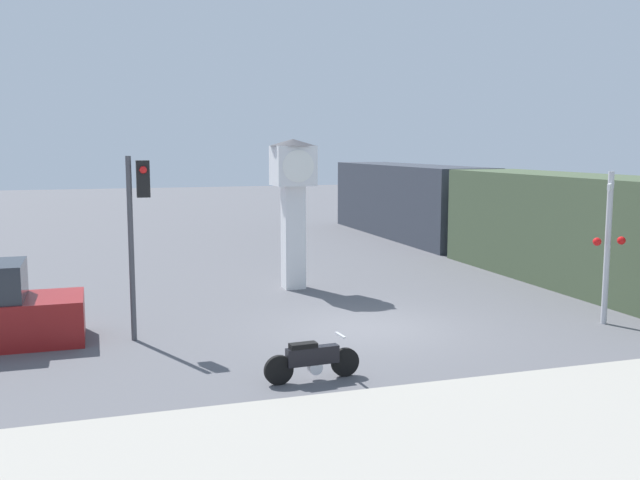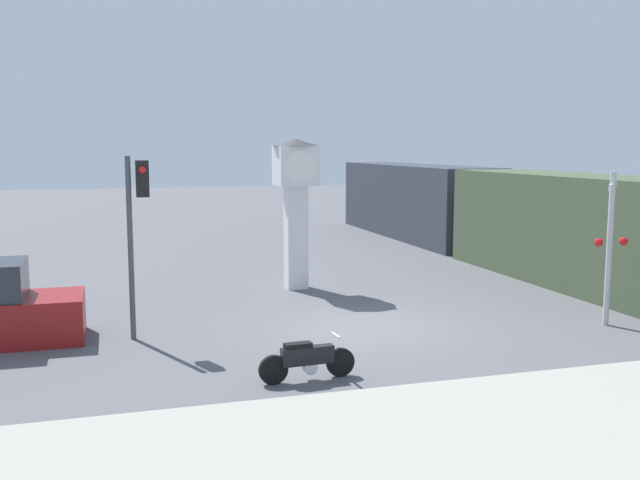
{
  "view_description": "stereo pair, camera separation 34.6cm",
  "coord_description": "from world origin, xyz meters",
  "px_view_note": "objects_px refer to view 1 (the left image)",
  "views": [
    {
      "loc": [
        -6.03,
        -15.35,
        4.28
      ],
      "look_at": [
        -0.77,
        1.13,
        1.99
      ],
      "focal_mm": 40.0,
      "sensor_mm": 36.0,
      "label": 1
    },
    {
      "loc": [
        -5.7,
        -15.46,
        4.28
      ],
      "look_at": [
        -0.77,
        1.13,
        1.99
      ],
      "focal_mm": 40.0,
      "sensor_mm": 36.0,
      "label": 2
    }
  ],
  "objects_px": {
    "motorcycle": "(312,360)",
    "freight_train": "(477,212)",
    "clock_tower": "(293,189)",
    "railroad_crossing_signal": "(608,241)",
    "traffic_light": "(137,214)"
  },
  "relations": [
    {
      "from": "railroad_crossing_signal",
      "to": "traffic_light",
      "type": "bearing_deg",
      "value": 169.82
    },
    {
      "from": "motorcycle",
      "to": "clock_tower",
      "type": "bearing_deg",
      "value": 72.88
    },
    {
      "from": "motorcycle",
      "to": "traffic_light",
      "type": "bearing_deg",
      "value": 122.46
    },
    {
      "from": "freight_train",
      "to": "railroad_crossing_signal",
      "type": "bearing_deg",
      "value": -103.75
    },
    {
      "from": "motorcycle",
      "to": "freight_train",
      "type": "bearing_deg",
      "value": 45.94
    },
    {
      "from": "railroad_crossing_signal",
      "to": "motorcycle",
      "type": "bearing_deg",
      "value": -166.7
    },
    {
      "from": "traffic_light",
      "to": "railroad_crossing_signal",
      "type": "xyz_separation_m",
      "value": [
        10.81,
        -1.94,
        -0.79
      ]
    },
    {
      "from": "clock_tower",
      "to": "motorcycle",
      "type": "bearing_deg",
      "value": -103.3
    },
    {
      "from": "clock_tower",
      "to": "traffic_light",
      "type": "distance_m",
      "value": 6.64
    },
    {
      "from": "motorcycle",
      "to": "traffic_light",
      "type": "distance_m",
      "value": 5.33
    },
    {
      "from": "clock_tower",
      "to": "traffic_light",
      "type": "relative_size",
      "value": 1.1
    },
    {
      "from": "clock_tower",
      "to": "railroad_crossing_signal",
      "type": "height_order",
      "value": "clock_tower"
    },
    {
      "from": "freight_train",
      "to": "motorcycle",
      "type": "bearing_deg",
      "value": -130.24
    },
    {
      "from": "railroad_crossing_signal",
      "to": "freight_train",
      "type": "bearing_deg",
      "value": 76.25
    },
    {
      "from": "motorcycle",
      "to": "railroad_crossing_signal",
      "type": "xyz_separation_m",
      "value": [
        8.0,
        1.89,
        1.62
      ]
    }
  ]
}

